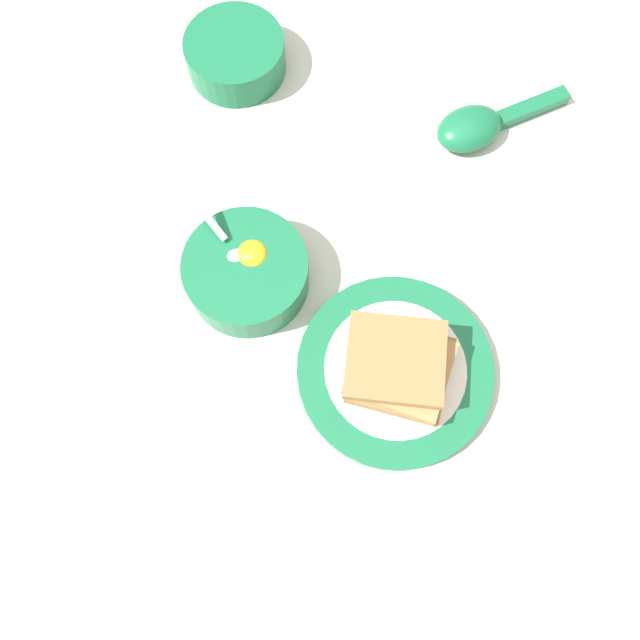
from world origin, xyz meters
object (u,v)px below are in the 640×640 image
object	(u,v)px
egg_bowl	(247,272)
toast_sandwich	(399,366)
toast_plate	(395,370)
soup_spoon	(479,126)
congee_bowl	(235,54)

from	to	relation	value
egg_bowl	toast_sandwich	size ratio (longest dim) A/B	1.06
egg_bowl	toast_plate	xyz separation A→B (m)	(-0.13, 0.14, -0.02)
egg_bowl	soup_spoon	distance (m)	0.32
egg_bowl	soup_spoon	world-z (taller)	egg_bowl
egg_bowl	toast_sandwich	xyz separation A→B (m)	(-0.12, 0.14, 0.01)
soup_spoon	congee_bowl	bearing A→B (deg)	-32.11
toast_sandwich	soup_spoon	size ratio (longest dim) A/B	0.74
congee_bowl	egg_bowl	bearing A→B (deg)	80.86
toast_plate	congee_bowl	world-z (taller)	congee_bowl
toast_plate	soup_spoon	xyz separation A→B (m)	(-0.17, -0.25, 0.01)
egg_bowl	congee_bowl	bearing A→B (deg)	-99.14
toast_plate	congee_bowl	bearing A→B (deg)	-78.90
toast_plate	congee_bowl	distance (m)	0.42
congee_bowl	soup_spoon	bearing A→B (deg)	147.89
toast_sandwich	soup_spoon	xyz separation A→B (m)	(-0.17, -0.26, -0.02)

